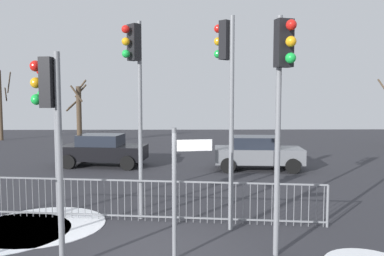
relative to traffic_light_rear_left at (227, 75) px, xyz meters
The scene contains 14 objects.
ground_plane 4.33m from the traffic_light_rear_left, 140.44° to the right, with size 60.00×60.00×0.00m, color #2D2D33.
traffic_light_rear_left is the anchor object (origin of this frame).
traffic_light_foreground_right 1.96m from the traffic_light_rear_left, 63.38° to the right, with size 0.37×0.55×4.75m.
traffic_light_mid_left 4.12m from the traffic_light_rear_left, 147.91° to the right, with size 0.56×0.35×3.99m.
traffic_light_mid_right 2.36m from the traffic_light_rear_left, 162.97° to the left, with size 0.47×0.46×5.11m.
traffic_light_rear_right 4.76m from the traffic_light_rear_left, 165.90° to the left, with size 0.45×0.48×4.11m.
direction_sign_post 3.06m from the traffic_light_rear_left, 122.82° to the right, with size 0.78×0.17×2.60m.
pedestrian_guard_railing 3.65m from the traffic_light_rear_left, 162.74° to the left, with size 8.58×1.11×1.07m.
car_grey_trailing 8.40m from the traffic_light_rear_left, 73.95° to the left, with size 3.92×2.17×1.47m.
car_black_mid 10.21m from the traffic_light_rear_left, 119.29° to the left, with size 3.99×2.34×1.47m.
bare_tree_centre 18.60m from the traffic_light_rear_left, 116.03° to the left, with size 1.31×1.30×4.37m.
bare_tree_right 24.40m from the traffic_light_rear_left, 126.94° to the left, with size 1.78×1.77×5.17m.
snow_patch_island 5.88m from the traffic_light_rear_left, behind, with size 3.10×3.10×0.01m, color white.
snow_patch_verge 6.39m from the traffic_light_rear_left, behind, with size 2.91×2.91×0.01m, color white.
Camera 1 is at (0.75, -7.67, 3.18)m, focal length 35.87 mm.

